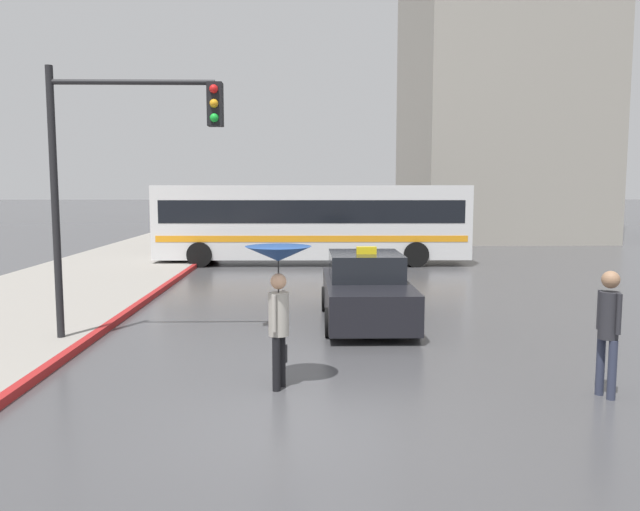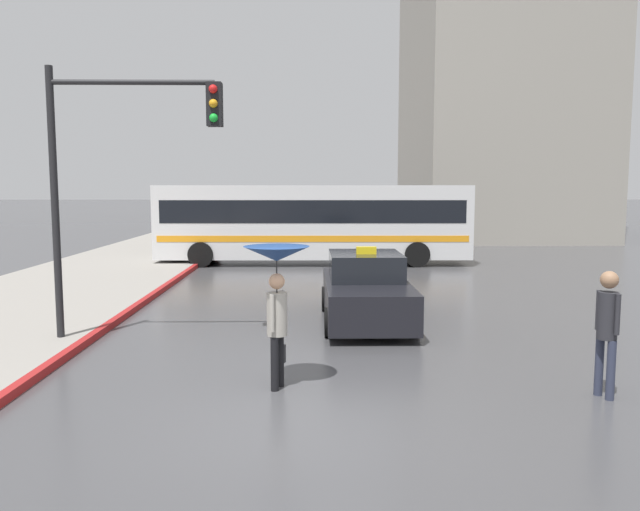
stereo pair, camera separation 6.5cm
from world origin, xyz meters
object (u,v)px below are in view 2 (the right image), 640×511
(taxi, at_px, (366,291))
(city_bus, at_px, (313,220))
(pedestrian_man, at_px, (607,323))
(traffic_light, at_px, (123,153))
(pedestrian_with_umbrella, at_px, (277,277))

(taxi, bearing_deg, city_bus, -84.17)
(taxi, distance_m, pedestrian_man, 5.93)
(taxi, distance_m, traffic_light, 5.88)
(pedestrian_man, relative_size, traffic_light, 0.35)
(taxi, height_order, pedestrian_man, pedestrian_man)
(taxi, xyz_separation_m, pedestrian_with_umbrella, (-1.74, -4.63, 0.98))
(pedestrian_man, height_order, traffic_light, traffic_light)
(pedestrian_man, xyz_separation_m, traffic_light, (-7.71, 3.22, 2.55))
(taxi, distance_m, pedestrian_with_umbrella, 5.04)
(pedestrian_with_umbrella, bearing_deg, taxi, -2.11)
(city_bus, height_order, traffic_light, traffic_light)
(city_bus, relative_size, pedestrian_man, 6.64)
(taxi, height_order, traffic_light, traffic_light)
(city_bus, bearing_deg, traffic_light, 164.88)
(pedestrian_with_umbrella, relative_size, pedestrian_man, 1.17)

